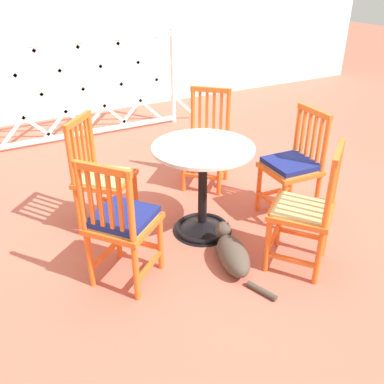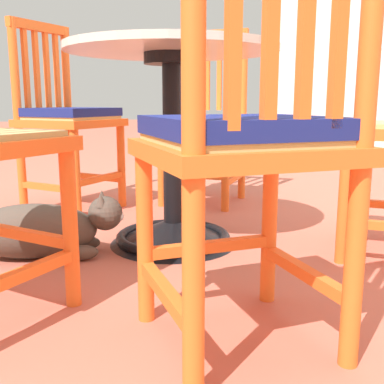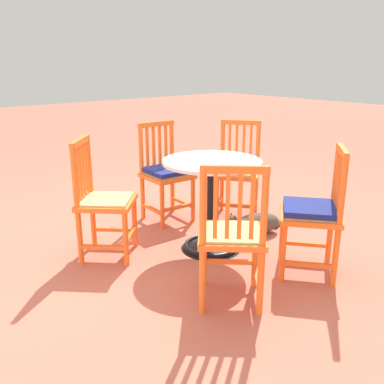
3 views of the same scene
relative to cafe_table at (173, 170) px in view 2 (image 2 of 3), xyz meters
name	(u,v)px [view 2 (image 2 of 3)]	position (x,y,z in m)	size (l,w,h in m)	color
ground_plane	(142,259)	(0.13, -0.17, -0.28)	(24.00, 24.00, 0.00)	#BC604C
cafe_table	(173,170)	(0.00, 0.00, 0.00)	(0.76, 0.76, 0.73)	black
orange_chair_near_fence	(205,121)	(-0.65, 0.44, 0.15)	(0.57, 0.57, 0.91)	orange
orange_chair_by_planter	(67,120)	(-0.75, -0.26, 0.16)	(0.56, 0.56, 0.91)	orange
orange_chair_tucked_in	(246,145)	(0.77, -0.13, 0.16)	(0.42, 0.42, 0.91)	orange
tabby_cat	(44,231)	(-0.03, -0.47, -0.19)	(0.31, 0.74, 0.23)	#4C4238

